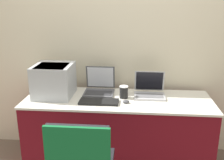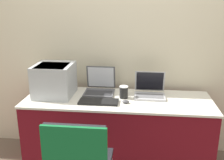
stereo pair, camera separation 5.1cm
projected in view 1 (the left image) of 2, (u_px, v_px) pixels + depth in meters
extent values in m
cube|color=beige|center=(121.00, 36.00, 2.78)|extent=(8.00, 0.05, 2.60)
cube|color=maroon|center=(118.00, 133.00, 2.67)|extent=(1.80, 0.60, 0.72)
cube|color=silver|center=(118.00, 100.00, 2.56)|extent=(1.82, 0.62, 0.02)
cube|color=#B2B7BC|center=(54.00, 80.00, 2.60)|extent=(0.37, 0.38, 0.32)
cube|color=black|center=(52.00, 69.00, 2.52)|extent=(0.29, 0.29, 0.06)
cube|color=#4C4C51|center=(99.00, 93.00, 2.68)|extent=(0.30, 0.25, 0.02)
cube|color=#2D2D30|center=(99.00, 93.00, 2.66)|extent=(0.27, 0.14, 0.00)
cube|color=#4C4C51|center=(100.00, 77.00, 2.78)|extent=(0.30, 0.05, 0.24)
cube|color=silver|center=(100.00, 77.00, 2.77)|extent=(0.27, 0.04, 0.22)
cube|color=#B7B7BC|center=(150.00, 96.00, 2.60)|extent=(0.30, 0.22, 0.02)
cube|color=slate|center=(150.00, 96.00, 2.58)|extent=(0.27, 0.12, 0.00)
cube|color=#B7B7BC|center=(149.00, 81.00, 2.69)|extent=(0.30, 0.05, 0.22)
cube|color=black|center=(149.00, 81.00, 2.69)|extent=(0.27, 0.05, 0.19)
cube|color=black|center=(99.00, 102.00, 2.46)|extent=(0.37, 0.16, 0.02)
cylinder|color=black|center=(124.00, 92.00, 2.56)|extent=(0.08, 0.08, 0.11)
cylinder|color=white|center=(124.00, 87.00, 2.54)|extent=(0.09, 0.09, 0.01)
ellipsoid|color=#4C4C51|center=(126.00, 102.00, 2.44)|extent=(0.06, 0.05, 0.03)
cube|color=black|center=(78.00, 154.00, 1.71)|extent=(0.41, 0.03, 0.43)
cube|color=#146633|center=(78.00, 160.00, 1.70)|extent=(0.43, 0.02, 0.47)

